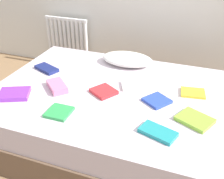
{
  "coord_description": "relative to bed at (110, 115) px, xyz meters",
  "views": [
    {
      "loc": [
        0.7,
        -1.85,
        1.66
      ],
      "look_at": [
        0.0,
        0.05,
        0.48
      ],
      "focal_mm": 43.49,
      "sensor_mm": 36.0,
      "label": 1
    }
  ],
  "objects": [
    {
      "name": "radiator",
      "position": [
        -1.06,
        1.2,
        0.17
      ],
      "size": [
        0.6,
        0.04,
        0.57
      ],
      "color": "white",
      "rests_on": "ground"
    },
    {
      "name": "textbook_lime",
      "position": [
        0.72,
        -0.2,
        0.27
      ],
      "size": [
        0.29,
        0.27,
        0.03
      ],
      "primitive_type": "cube",
      "rotation": [
        0.0,
        0.0,
        -0.45
      ],
      "color": "#8CC638",
      "rests_on": "bed"
    },
    {
      "name": "textbook_navy",
      "position": [
        -0.71,
        0.15,
        0.27
      ],
      "size": [
        0.27,
        0.2,
        0.03
      ],
      "primitive_type": "cube",
      "rotation": [
        0.0,
        0.0,
        -0.4
      ],
      "color": "navy",
      "rests_on": "bed"
    },
    {
      "name": "textbook_red",
      "position": [
        -0.03,
        -0.06,
        0.27
      ],
      "size": [
        0.25,
        0.25,
        0.03
      ],
      "primitive_type": "cube",
      "rotation": [
        0.0,
        0.0,
        -0.56
      ],
      "color": "red",
      "rests_on": "bed"
    },
    {
      "name": "textbook_blue",
      "position": [
        0.41,
        -0.04,
        0.27
      ],
      "size": [
        0.24,
        0.24,
        0.02
      ],
      "primitive_type": "cube",
      "rotation": [
        0.0,
        0.0,
        -0.61
      ],
      "color": "#2847B7",
      "rests_on": "bed"
    },
    {
      "name": "textbook_white",
      "position": [
        0.18,
        0.13,
        0.26
      ],
      "size": [
        0.28,
        0.24,
        0.02
      ],
      "primitive_type": "cube",
      "rotation": [
        0.0,
        0.0,
        0.42
      ],
      "color": "white",
      "rests_on": "bed"
    },
    {
      "name": "textbook_yellow",
      "position": [
        0.67,
        0.18,
        0.26
      ],
      "size": [
        0.21,
        0.18,
        0.02
      ],
      "primitive_type": "cube",
      "rotation": [
        0.0,
        0.0,
        0.15
      ],
      "color": "yellow",
      "rests_on": "bed"
    },
    {
      "name": "textbook_green",
      "position": [
        -0.24,
        -0.45,
        0.26
      ],
      "size": [
        0.17,
        0.18,
        0.02
      ],
      "primitive_type": "cube",
      "rotation": [
        0.0,
        0.0,
        0.01
      ],
      "color": "green",
      "rests_on": "bed"
    },
    {
      "name": "textbook_pink",
      "position": [
        -0.43,
        -0.13,
        0.28
      ],
      "size": [
        0.26,
        0.25,
        0.05
      ],
      "primitive_type": "cube",
      "rotation": [
        0.0,
        0.0,
        -0.76
      ],
      "color": "pink",
      "rests_on": "bed"
    },
    {
      "name": "pillow",
      "position": [
        -0.02,
        0.55,
        0.31
      ],
      "size": [
        0.51,
        0.31,
        0.11
      ],
      "primitive_type": "ellipsoid",
      "color": "white",
      "rests_on": "bed"
    },
    {
      "name": "bed",
      "position": [
        0.0,
        0.0,
        0.0
      ],
      "size": [
        2.0,
        1.5,
        0.5
      ],
      "color": "brown",
      "rests_on": "ground"
    },
    {
      "name": "textbook_purple",
      "position": [
        -0.7,
        -0.35,
        0.27
      ],
      "size": [
        0.3,
        0.27,
        0.04
      ],
      "primitive_type": "cube",
      "rotation": [
        0.0,
        0.0,
        0.43
      ],
      "color": "purple",
      "rests_on": "bed"
    },
    {
      "name": "textbook_teal",
      "position": [
        0.5,
        -0.43,
        0.27
      ],
      "size": [
        0.27,
        0.2,
        0.03
      ],
      "primitive_type": "cube",
      "rotation": [
        0.0,
        0.0,
        -0.31
      ],
      "color": "teal",
      "rests_on": "bed"
    },
    {
      "name": "ground_plane",
      "position": [
        0.0,
        0.0,
        -0.25
      ],
      "size": [
        8.0,
        8.0,
        0.0
      ],
      "primitive_type": "plane",
      "color": "#93704C"
    }
  ]
}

